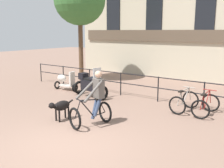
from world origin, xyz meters
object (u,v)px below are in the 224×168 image
at_px(parked_bicycle_near_lamp, 184,102).
at_px(dog, 61,106).
at_px(parked_bicycle_mid_left, 206,105).
at_px(parked_scooter, 65,81).
at_px(parked_motorcycle, 90,85).
at_px(cyclist_with_bike, 94,101).

bearing_deg(parked_bicycle_near_lamp, dog, 54.71).
distance_m(dog, parked_bicycle_near_lamp, 4.42).
relative_size(parked_bicycle_mid_left, parked_scooter, 0.87).
distance_m(dog, parked_motorcycle, 3.21).
xyz_separation_m(parked_motorcycle, parked_bicycle_near_lamp, (4.17, 0.42, -0.20)).
bearing_deg(parked_scooter, parked_motorcycle, -101.44).
xyz_separation_m(cyclist_with_bike, parked_motorcycle, (-2.45, 2.61, -0.20)).
xyz_separation_m(dog, parked_bicycle_mid_left, (3.64, 3.36, -0.12)).
xyz_separation_m(parked_bicycle_mid_left, parked_scooter, (-6.83, -0.13, 0.10)).
bearing_deg(parked_bicycle_mid_left, dog, 44.39).
height_order(dog, parked_scooter, parked_scooter).
xyz_separation_m(cyclist_with_bike, parked_scooter, (-4.34, 2.90, -0.30)).
xyz_separation_m(parked_bicycle_near_lamp, parked_bicycle_mid_left, (0.77, -0.00, 0.00)).
distance_m(cyclist_with_bike, parked_motorcycle, 3.58).
xyz_separation_m(dog, parked_motorcycle, (-1.30, 2.94, 0.08)).
height_order(cyclist_with_bike, dog, cyclist_with_bike).
distance_m(parked_bicycle_mid_left, parked_scooter, 6.84).
height_order(cyclist_with_bike, parked_bicycle_mid_left, cyclist_with_bike).
height_order(dog, parked_bicycle_mid_left, parked_bicycle_mid_left).
distance_m(parked_motorcycle, parked_bicycle_near_lamp, 4.19).
relative_size(parked_motorcycle, parked_scooter, 1.38).
xyz_separation_m(parked_motorcycle, parked_bicycle_mid_left, (4.94, 0.42, -0.20)).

